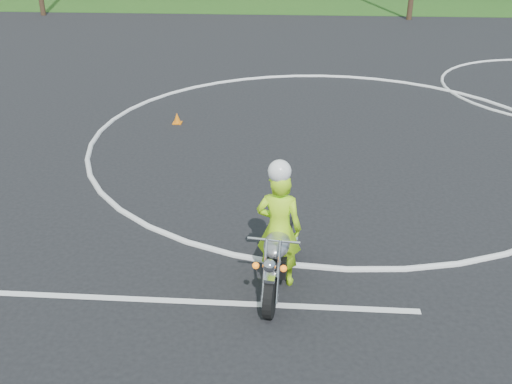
{
  "coord_description": "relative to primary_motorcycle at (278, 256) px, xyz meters",
  "views": [
    {
      "loc": [
        -0.91,
        -10.78,
        5.22
      ],
      "look_at": [
        -1.5,
        -2.47,
        1.1
      ],
      "focal_mm": 40.0,
      "sensor_mm": 36.0,
      "label": 1
    }
  ],
  "objects": [
    {
      "name": "rider_primary_grp",
      "position": [
        0.0,
        0.14,
        0.46
      ],
      "size": [
        0.73,
        0.53,
        2.08
      ],
      "rotation": [
        0.0,
        0.0,
        -0.11
      ],
      "color": "#B3F81A",
      "rests_on": "ground"
    },
    {
      "name": "primary_motorcycle",
      "position": [
        0.0,
        0.0,
        0.0
      ],
      "size": [
        0.74,
        2.13,
        1.12
      ],
      "rotation": [
        0.0,
        0.0,
        -0.11
      ],
      "color": "black",
      "rests_on": "ground"
    },
    {
      "name": "grass_strip",
      "position": [
        1.1,
        30.51,
        -0.53
      ],
      "size": [
        120.0,
        10.0,
        0.02
      ],
      "primitive_type": "cube",
      "color": "#1E4714",
      "rests_on": "ground"
    },
    {
      "name": "course_markings",
      "position": [
        3.27,
        7.86,
        -0.54
      ],
      "size": [
        19.05,
        19.05,
        0.12
      ],
      "color": "silver",
      "rests_on": "ground"
    },
    {
      "name": "traffic_cones",
      "position": [
        5.38,
        7.07,
        -0.41
      ],
      "size": [
        17.93,
        15.06,
        0.3
      ],
      "color": "orange",
      "rests_on": "ground"
    },
    {
      "name": "ground",
      "position": [
        1.1,
        3.51,
        -0.54
      ],
      "size": [
        120.0,
        120.0,
        0.0
      ],
      "primitive_type": "plane",
      "color": "black",
      "rests_on": "ground"
    }
  ]
}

